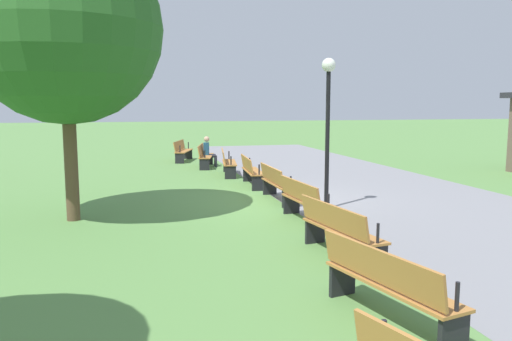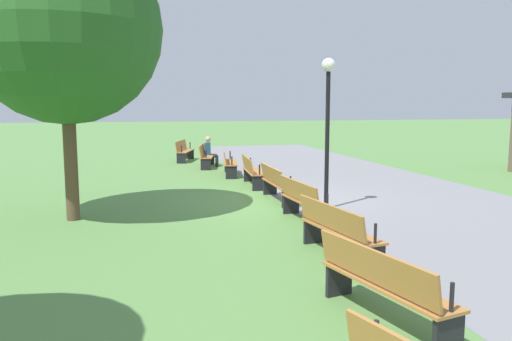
% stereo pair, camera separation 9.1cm
% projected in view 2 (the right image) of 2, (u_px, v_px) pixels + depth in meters
% --- Properties ---
extents(ground_plane, '(120.00, 120.00, 0.00)m').
position_uv_depth(ground_plane, '(279.00, 201.00, 12.95)').
color(ground_plane, '#5B8C47').
extents(path_paving, '(34.02, 6.24, 0.01)m').
position_uv_depth(path_paving, '(389.00, 195.00, 13.67)').
color(path_paving, gray).
rests_on(path_paving, ground).
extents(bench_0, '(1.98, 1.02, 0.89)m').
position_uv_depth(bench_0, '(184.00, 150.00, 21.86)').
color(bench_0, '#B27538').
rests_on(bench_0, ground).
extents(bench_1, '(1.99, 0.89, 0.89)m').
position_uv_depth(bench_1, '(206.00, 155.00, 19.72)').
color(bench_1, '#B27538').
rests_on(bench_1, ground).
extents(bench_2, '(1.98, 0.76, 0.89)m').
position_uv_depth(bench_2, '(228.00, 162.00, 17.50)').
color(bench_2, '#B27538').
rests_on(bench_2, ground).
extents(bench_3, '(1.96, 0.62, 0.89)m').
position_uv_depth(bench_3, '(252.00, 170.00, 15.22)').
color(bench_3, '#B27538').
rests_on(bench_3, ground).
extents(bench_4, '(1.93, 0.47, 0.89)m').
position_uv_depth(bench_4, '(277.00, 182.00, 12.87)').
color(bench_4, '#B27538').
rests_on(bench_4, ground).
extents(bench_5, '(1.96, 0.62, 0.89)m').
position_uv_depth(bench_5, '(304.00, 200.00, 10.49)').
color(bench_5, '#B27538').
rests_on(bench_5, ground).
extents(bench_6, '(1.98, 0.76, 0.89)m').
position_uv_depth(bench_6, '(337.00, 229.00, 8.08)').
color(bench_6, '#B27538').
rests_on(bench_6, ground).
extents(bench_7, '(1.99, 0.89, 0.89)m').
position_uv_depth(bench_7, '(382.00, 283.00, 5.65)').
color(bench_7, '#B27538').
rests_on(bench_7, ground).
extents(person_seated, '(0.41, 0.57, 1.20)m').
position_uv_depth(person_seated, '(210.00, 151.00, 19.95)').
color(person_seated, navy).
rests_on(person_seated, ground).
extents(tree_0, '(3.98, 3.98, 6.01)m').
position_uv_depth(tree_0, '(64.00, 28.00, 10.29)').
color(tree_0, brown).
rests_on(tree_0, ground).
extents(lamp_post, '(0.32, 0.32, 3.51)m').
position_uv_depth(lamp_post, '(328.00, 103.00, 11.63)').
color(lamp_post, black).
rests_on(lamp_post, ground).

